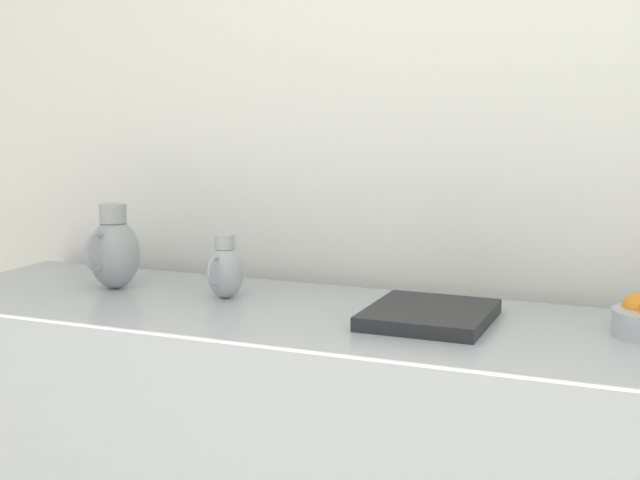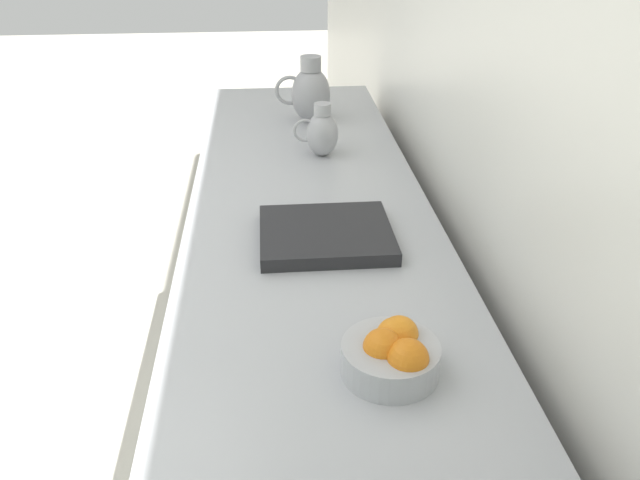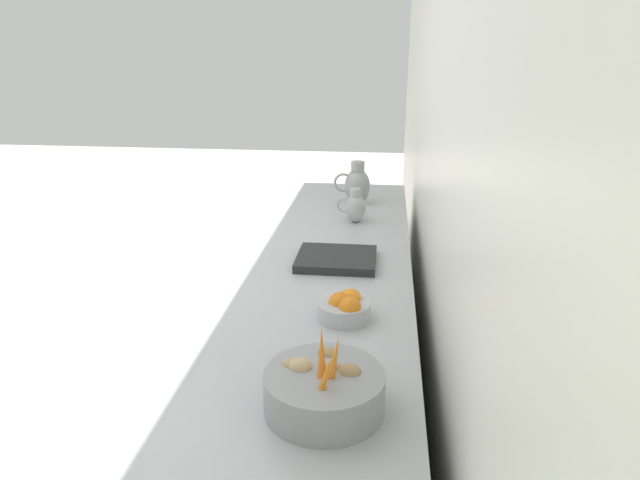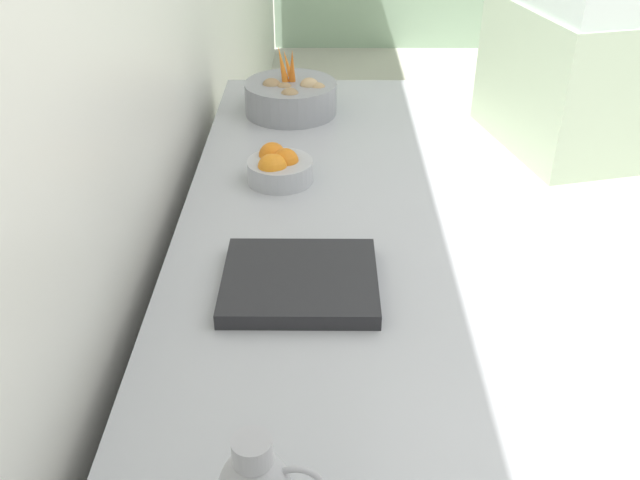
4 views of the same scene
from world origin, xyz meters
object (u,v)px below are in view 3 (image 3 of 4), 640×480
at_px(orange_bowl, 345,307).
at_px(metal_pitcher_tall, 357,185).
at_px(vegetable_colander, 324,390).
at_px(metal_pitcher_short, 355,207).

distance_m(orange_bowl, metal_pitcher_tall, 1.50).
relative_size(vegetable_colander, orange_bowl, 1.69).
xyz_separation_m(vegetable_colander, orange_bowl, (-0.01, -0.52, -0.01)).
bearing_deg(metal_pitcher_tall, vegetable_colander, 90.92).
bearing_deg(metal_pitcher_tall, metal_pitcher_short, 91.95).
height_order(vegetable_colander, metal_pitcher_short, vegetable_colander).
distance_m(metal_pitcher_tall, metal_pitcher_short, 0.37).
bearing_deg(metal_pitcher_short, vegetable_colander, 90.69).
bearing_deg(orange_bowl, metal_pitcher_short, -88.27).
bearing_deg(vegetable_colander, metal_pitcher_short, -89.31).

